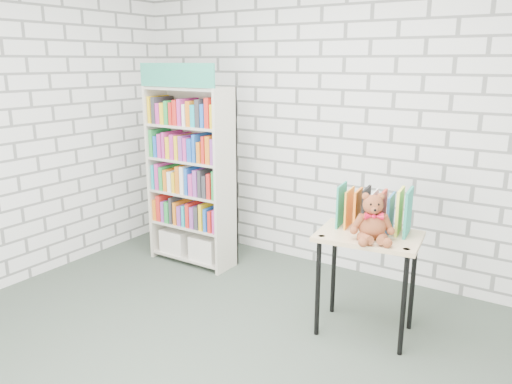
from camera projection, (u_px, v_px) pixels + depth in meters
The scene contains 6 objects.
ground at pixel (208, 368), 3.26m from camera, with size 4.50×4.50×0.00m, color #3C473C.
room_shell at pixel (200, 89), 2.80m from camera, with size 4.52×4.02×2.81m.
bookshelf at pixel (191, 175), 4.79m from camera, with size 0.86×0.33×1.92m.
display_table at pixel (368, 248), 3.53m from camera, with size 0.76×0.58×0.76m.
table_books at pixel (374, 210), 3.57m from camera, with size 0.52×0.28×0.29m.
teddy_bear at pixel (372, 222), 3.36m from camera, with size 0.31×0.30×0.33m.
Camera 1 is at (1.82, -2.22, 1.94)m, focal length 35.00 mm.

